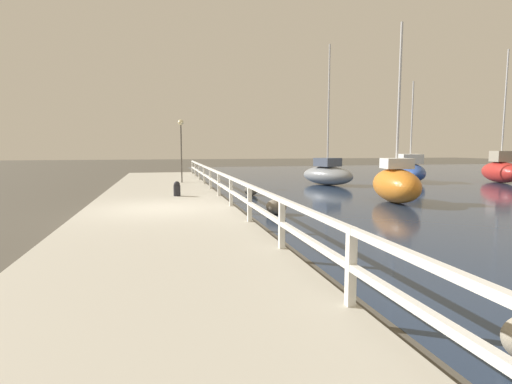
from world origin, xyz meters
The scene contains 11 objects.
ground_plane centered at (0.00, 0.00, 0.00)m, with size 120.00×120.00×0.00m, color #4C473D.
dock_walkway centered at (0.00, 0.00, 0.11)m, with size 4.49×36.00×0.22m.
railing centered at (2.14, 0.00, 0.85)m, with size 0.10×32.50×0.92m.
boulder_near_dock centered at (3.76, 4.39, 0.21)m, with size 0.57×0.51×0.43m.
boulder_mid_strip centered at (3.45, -0.56, 0.24)m, with size 0.63×0.57×0.47m.
mooring_bollard centered at (0.60, 3.03, 0.50)m, with size 0.26×0.26×0.56m.
dock_lamp centered at (1.07, 8.99, 2.73)m, with size 0.29×0.29×3.25m.
sailboat_orange centered at (8.53, 1.02, 0.71)m, with size 2.02×3.47×6.48m.
sailboat_gray centered at (8.89, 8.19, 0.61)m, with size 2.71×3.82×7.49m.
sailboat_red centered at (19.34, 7.23, 0.74)m, with size 2.20×3.75×7.57m.
sailboat_blue centered at (14.48, 8.88, 0.68)m, with size 3.00×4.30×5.88m.
Camera 1 is at (0.08, -12.15, 2.03)m, focal length 28.00 mm.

